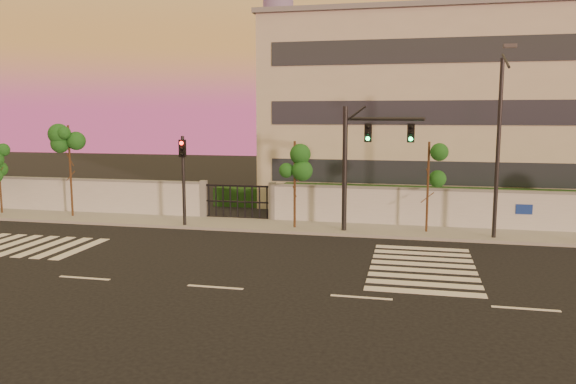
% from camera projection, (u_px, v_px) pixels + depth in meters
% --- Properties ---
extents(ground, '(120.00, 120.00, 0.00)m').
position_uv_depth(ground, '(215.00, 287.00, 19.25)').
color(ground, black).
rests_on(ground, ground).
extents(sidewalk, '(60.00, 3.00, 0.15)m').
position_uv_depth(sidewalk, '(284.00, 226.00, 29.40)').
color(sidewalk, gray).
rests_on(sidewalk, ground).
extents(perimeter_wall, '(60.00, 0.36, 2.20)m').
position_uv_depth(perimeter_wall, '(292.00, 203.00, 30.69)').
color(perimeter_wall, '#B1B4B8').
rests_on(perimeter_wall, ground).
extents(hedge_row, '(41.00, 4.25, 1.80)m').
position_uv_depth(hedge_row, '(319.00, 201.00, 33.14)').
color(hedge_row, '#0F3412').
rests_on(hedge_row, ground).
extents(institutional_building, '(24.40, 12.40, 12.25)m').
position_uv_depth(institutional_building, '(452.00, 111.00, 37.74)').
color(institutional_building, '#B4AD98').
rests_on(institutional_building, ground).
extents(distant_skyscraper, '(16.00, 16.00, 118.00)m').
position_uv_depth(distant_skyscraper, '(278.00, 7.00, 295.50)').
color(distant_skyscraper, slate).
rests_on(distant_skyscraper, ground).
extents(road_markings, '(57.00, 7.62, 0.02)m').
position_uv_depth(road_markings, '(210.00, 258.00, 23.23)').
color(road_markings, silver).
rests_on(road_markings, ground).
extents(street_tree_c, '(1.48, 1.18, 5.30)m').
position_uv_depth(street_tree_c, '(70.00, 150.00, 31.57)').
color(street_tree_c, '#382314').
rests_on(street_tree_c, ground).
extents(street_tree_d, '(1.51, 1.20, 4.56)m').
position_uv_depth(street_tree_d, '(295.00, 165.00, 28.39)').
color(street_tree_d, '#382314').
rests_on(street_tree_d, ground).
extents(street_tree_e, '(1.43, 1.14, 4.58)m').
position_uv_depth(street_tree_e, '(429.00, 167.00, 27.32)').
color(street_tree_e, '#382314').
rests_on(street_tree_e, ground).
extents(traffic_signal_main, '(3.90, 1.36, 6.28)m').
position_uv_depth(traffic_signal_main, '(361.00, 154.00, 27.37)').
color(traffic_signal_main, black).
rests_on(traffic_signal_main, ground).
extents(traffic_signal_secondary, '(0.37, 0.35, 4.80)m').
position_uv_depth(traffic_signal_secondary, '(183.00, 170.00, 29.00)').
color(traffic_signal_secondary, black).
rests_on(traffic_signal_secondary, ground).
extents(streetlight_east, '(0.53, 2.12, 8.81)m').
position_uv_depth(streetlight_east, '(499.00, 139.00, 25.63)').
color(streetlight_east, black).
rests_on(streetlight_east, ground).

